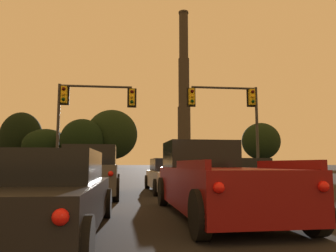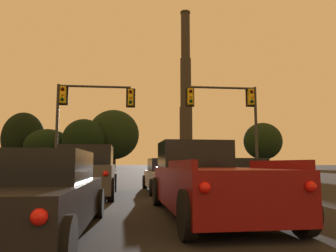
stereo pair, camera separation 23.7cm
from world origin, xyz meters
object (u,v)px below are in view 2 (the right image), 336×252
traffic_light_overhead_left (84,108)px  sedan_left_lane_second (34,196)px  pickup_truck_center_lane_second (207,180)px  suv_left_lane_front (88,172)px  sedan_center_lane_front (168,176)px  smokestack (186,104)px  hatchback_right_lane_front (241,176)px  traffic_light_overhead_right (233,109)px

traffic_light_overhead_left → sedan_left_lane_second: bearing=-84.5°
sedan_left_lane_second → pickup_truck_center_lane_second: 3.94m
suv_left_lane_front → sedan_center_lane_front: bearing=26.3°
sedan_left_lane_second → pickup_truck_center_lane_second: (3.40, 1.99, 0.14)m
suv_left_lane_front → sedan_left_lane_second: suv_left_lane_front is taller
sedan_center_lane_front → traffic_light_overhead_left: (-4.62, 6.12, 3.98)m
sedan_left_lane_second → sedan_center_lane_front: bearing=69.4°
suv_left_lane_front → smokestack: smokestack is taller
sedan_center_lane_front → sedan_left_lane_second: (-3.21, -8.60, 0.00)m
pickup_truck_center_lane_second → smokestack: size_ratio=0.09×
suv_left_lane_front → hatchback_right_lane_front: 6.76m
hatchback_right_lane_front → sedan_center_lane_front: bearing=179.0°
smokestack → traffic_light_overhead_left: bearing=-102.9°
traffic_light_overhead_right → smokestack: (13.96, 102.72, 19.34)m
pickup_truck_center_lane_second → sedan_center_lane_front: bearing=89.9°
sedan_center_lane_front → pickup_truck_center_lane_second: (0.19, -6.60, 0.14)m
sedan_left_lane_second → pickup_truck_center_lane_second: size_ratio=0.85×
sedan_left_lane_second → traffic_light_overhead_left: traffic_light_overhead_left is taller
hatchback_right_lane_front → smokestack: size_ratio=0.07×
suv_left_lane_front → traffic_light_overhead_right: 11.84m
suv_left_lane_front → smokestack: bearing=77.1°
traffic_light_overhead_left → traffic_light_overhead_right: size_ratio=0.98×
hatchback_right_lane_front → sedan_left_lane_second: 10.79m
sedan_center_lane_front → suv_left_lane_front: suv_left_lane_front is taller
traffic_light_overhead_left → traffic_light_overhead_right: traffic_light_overhead_right is taller
hatchback_right_lane_front → traffic_light_overhead_right: 7.41m
sedan_center_lane_front → pickup_truck_center_lane_second: size_ratio=0.86×
traffic_light_overhead_right → sedan_left_lane_second: bearing=-119.1°
sedan_left_lane_second → hatchback_right_lane_front: bearing=52.8°
hatchback_right_lane_front → sedan_left_lane_second: hatchback_right_lane_front is taller
suv_left_lane_front → pickup_truck_center_lane_second: suv_left_lane_front is taller
sedan_left_lane_second → traffic_light_overhead_left: (-1.41, 14.72, 3.98)m
sedan_left_lane_second → smokestack: 121.64m
hatchback_right_lane_front → traffic_light_overhead_left: (-7.92, 6.12, 3.99)m
smokestack → sedan_center_lane_front: bearing=-99.8°
sedan_left_lane_second → traffic_light_overhead_right: bearing=60.8°
sedan_center_lane_front → sedan_left_lane_second: same height
suv_left_lane_front → hatchback_right_lane_front: size_ratio=1.20×
sedan_center_lane_front → smokestack: size_ratio=0.08×
sedan_left_lane_second → traffic_light_overhead_left: size_ratio=0.77×
hatchback_right_lane_front → sedan_left_lane_second: (-6.51, -8.60, 0.00)m
traffic_light_overhead_right → smokestack: 105.45m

